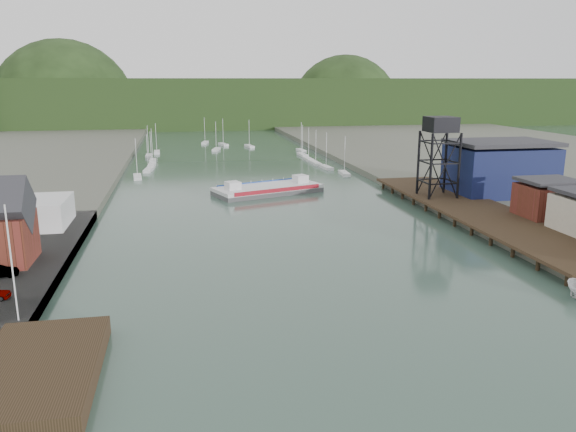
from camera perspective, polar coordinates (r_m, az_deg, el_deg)
name	(u,v)px	position (r m, az deg, el deg)	size (l,w,h in m)	color
ground	(361,351)	(55.59, 7.46, -13.49)	(600.00, 600.00, 0.00)	#304B3D
west_stage	(38,372)	(54.31, -24.06, -14.27)	(10.00, 18.00, 1.80)	black
east_pier	(478,211)	(108.63, 18.71, 0.52)	(14.00, 70.00, 2.45)	black
white_shed	(11,213)	(102.98, -26.31, 0.23)	(18.00, 12.00, 4.50)	silver
flagpole	(12,264)	(61.83, -26.26, -4.39)	(0.16, 0.16, 12.00)	silver
lift_tower	(441,129)	(117.02, 15.24, 8.49)	(6.50, 6.50, 16.00)	black
blue_shed	(500,168)	(126.94, 20.72, 4.55)	(20.50, 14.50, 11.30)	#0E103E
marina_sailboats	(230,157)	(187.64, -5.86, 5.98)	(57.71, 92.65, 0.90)	silver
distant_hills	(199,105)	(348.69, -9.05, 11.07)	(500.00, 120.00, 80.00)	black
chain_ferry	(268,189)	(128.22, -2.07, 2.76)	(26.07, 17.17, 3.49)	#49494C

